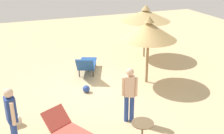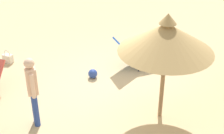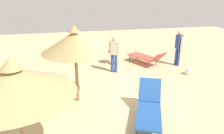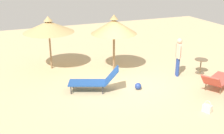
# 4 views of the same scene
# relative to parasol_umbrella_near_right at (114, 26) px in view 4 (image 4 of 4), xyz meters

# --- Properties ---
(ground) EXTENTS (24.00, 24.00, 0.10)m
(ground) POSITION_rel_parasol_umbrella_near_right_xyz_m (1.66, -0.27, -2.04)
(ground) COLOR tan
(parasol_umbrella_near_right) EXTENTS (2.02, 2.02, 2.51)m
(parasol_umbrella_near_right) POSITION_rel_parasol_umbrella_near_right_xyz_m (0.00, 0.00, 0.00)
(parasol_umbrella_near_right) COLOR olive
(parasol_umbrella_near_right) RESTS_ON ground
(parasol_umbrella_center) EXTENTS (2.25, 2.25, 2.42)m
(parasol_umbrella_center) POSITION_rel_parasol_umbrella_near_right_xyz_m (-1.21, -2.61, -0.03)
(parasol_umbrella_center) COLOR olive
(parasol_umbrella_center) RESTS_ON ground
(lounge_chair_front) EXTENTS (1.31, 1.99, 0.94)m
(lounge_chair_front) POSITION_rel_parasol_umbrella_near_right_xyz_m (1.89, -1.53, -1.56)
(lounge_chair_front) COLOR #1E478C
(lounge_chair_front) RESTS_ON ground
(lounge_chair_far_left) EXTENTS (1.50, 2.00, 0.79)m
(lounge_chair_far_left) POSITION_rel_parasol_umbrella_near_right_xyz_m (3.47, 2.86, -1.60)
(lounge_chair_far_left) COLOR #CC4C3F
(lounge_chair_far_left) RESTS_ON ground
(person_standing_near_left) EXTENTS (0.42, 0.31, 1.66)m
(person_standing_near_left) POSITION_rel_parasol_umbrella_near_right_xyz_m (1.72, 2.24, -1.05)
(person_standing_near_left) COLOR navy
(person_standing_near_left) RESTS_ON ground
(handbag) EXTENTS (0.34, 0.28, 0.41)m
(handbag) POSITION_rel_parasol_umbrella_near_right_xyz_m (4.81, 1.31, -1.85)
(handbag) COLOR beige
(handbag) RESTS_ON ground
(side_table_round) EXTENTS (0.56, 0.56, 0.64)m
(side_table_round) POSITION_rel_parasol_umbrella_near_right_xyz_m (1.85, 3.36, -1.55)
(side_table_round) COLOR brown
(side_table_round) RESTS_ON ground
(beach_ball) EXTENTS (0.26, 0.26, 0.26)m
(beach_ball) POSITION_rel_parasol_umbrella_near_right_xyz_m (2.37, 0.03, -1.86)
(beach_ball) COLOR navy
(beach_ball) RESTS_ON ground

